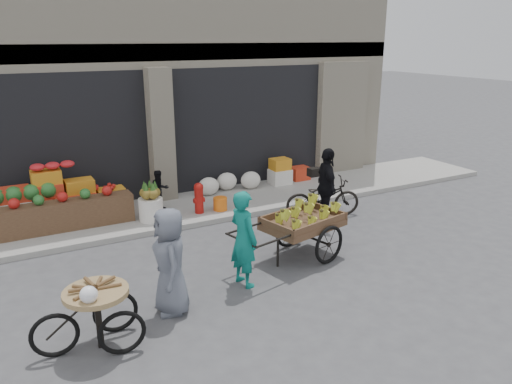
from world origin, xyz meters
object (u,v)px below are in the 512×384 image
cyclist (327,186)px  tricycle_cart (97,309)px  seated_person (160,190)px  banana_cart (301,220)px  bicycle (323,197)px  fire_hydrant (199,197)px  orange_bucket (220,204)px  vendor_woman (244,239)px  pineapple_bin (151,209)px  vendor_grey (170,261)px

cyclist → tricycle_cart: bearing=131.9°
seated_person → cyclist: size_ratio=0.55×
seated_person → banana_cart: 3.86m
seated_person → bicycle: seated_person is taller
fire_hydrant → cyclist: size_ratio=0.42×
orange_bucket → seated_person: seated_person is taller
seated_person → cyclist: bearing=-47.1°
orange_bucket → vendor_woman: 3.48m
fire_hydrant → seated_person: seated_person is taller
orange_bucket → tricycle_cart: (-3.54, -3.94, 0.30)m
orange_bucket → cyclist: cyclist is taller
tricycle_cart → pineapple_bin: bearing=69.2°
orange_bucket → tricycle_cart: size_ratio=0.22×
pineapple_bin → cyclist: cyclist is taller
banana_cart → cyclist: 1.95m
banana_cart → vendor_woman: size_ratio=1.59×
pineapple_bin → orange_bucket: pineapple_bin is taller
bicycle → cyclist: (-0.20, -0.40, 0.39)m
pineapple_bin → banana_cart: (1.94, -2.94, 0.37)m
tricycle_cart → vendor_grey: size_ratio=0.89×
seated_person → cyclist: (3.03, -2.29, 0.26)m
fire_hydrant → bicycle: (2.53, -1.24, -0.05)m
orange_bucket → banana_cart: 2.90m
pineapple_bin → bicycle: 3.85m
vendor_woman → bicycle: (3.08, 2.08, -0.36)m
fire_hydrant → cyclist: 2.87m
orange_bucket → banana_cart: banana_cart is taller
vendor_woman → cyclist: (2.88, 1.68, 0.03)m
fire_hydrant → banana_cart: size_ratio=0.27×
vendor_grey → bicycle: bearing=126.1°
fire_hydrant → cyclist: (2.33, -1.64, 0.34)m
banana_cart → tricycle_cart: bearing=-177.1°
bicycle → pineapple_bin: bearing=88.8°
vendor_woman → vendor_grey: bearing=89.9°
vendor_woman → vendor_grey: size_ratio=1.00×
seated_person → cyclist: cyclist is taller
pineapple_bin → banana_cart: bearing=-56.6°
fire_hydrant → seated_person: size_ratio=0.76×
vendor_woman → tricycle_cart: 2.58m
fire_hydrant → bicycle: bicycle is taller
fire_hydrant → tricycle_cart: 5.01m
vendor_woman → bicycle: 3.74m
banana_cart → tricycle_cart: 4.04m
vendor_grey → cyclist: 4.64m
vendor_grey → cyclist: cyclist is taller
fire_hydrant → banana_cart: 3.02m
vendor_woman → seated_person: bearing=-8.7°
pineapple_bin → bicycle: bearing=-19.5°
seated_person → vendor_grey: vendor_grey is taller
seated_person → fire_hydrant: bearing=-52.9°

